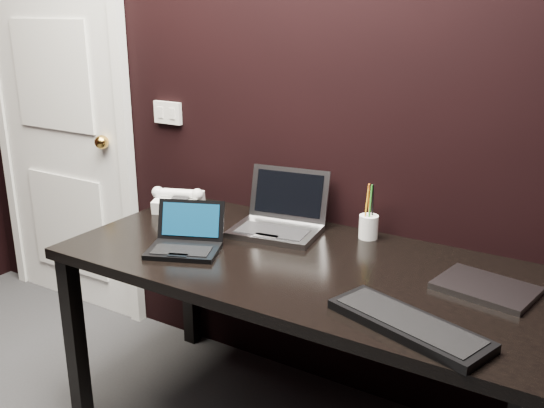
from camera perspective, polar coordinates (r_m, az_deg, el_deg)
The scene contains 11 objects.
wall_back at distance 2.46m, azimuth 1.37°, elevation 11.54°, with size 4.00×4.00×0.00m, color black.
door at distance 3.36m, azimuth -19.36°, elevation 7.87°, with size 0.99×0.10×2.14m.
wall_switch at distance 2.83m, azimuth -9.79°, elevation 8.47°, with size 0.15×0.02×0.10m.
desk at distance 2.15m, azimuth 2.75°, elevation -7.18°, with size 1.70×0.80×0.74m.
netbook at distance 2.21m, azimuth -8.14°, elevation -3.50°, with size 0.32×0.30×0.16m.
silver_laptop at distance 2.37m, azimuth 0.66°, elevation -1.57°, with size 0.37×0.34×0.23m.
ext_keyboard at distance 1.72m, azimuth 12.70°, elevation -11.00°, with size 0.48×0.29×0.03m.
closed_laptop at distance 2.00m, azimuth 19.48°, elevation -7.46°, with size 0.32×0.25×0.02m.
desk_phone at distance 2.64m, azimuth -8.80°, elevation 0.28°, with size 0.24×0.23×0.11m.
mobile_phone at distance 2.51m, azimuth -8.98°, elevation -0.91°, with size 0.06×0.05×0.09m.
pen_cup at distance 2.32m, azimuth 9.07°, elevation -2.03°, with size 0.10×0.10×0.21m.
Camera 1 is at (1.23, -0.31, 1.57)m, focal length 40.00 mm.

